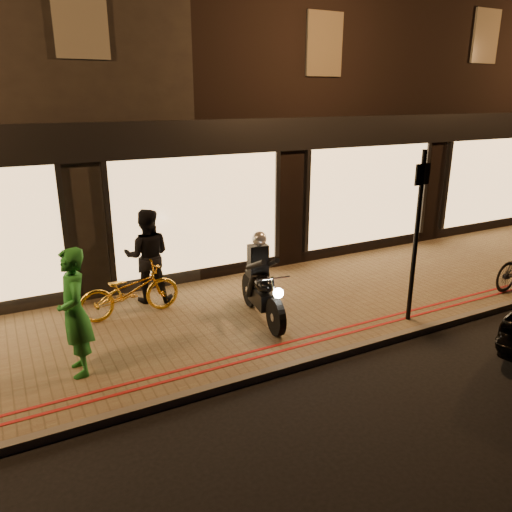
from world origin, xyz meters
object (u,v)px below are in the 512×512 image
(sign_post, at_px, (417,229))
(bicycle_gold, at_px, (130,291))
(person_green, at_px, (75,313))
(motorcycle, at_px, (262,286))

(sign_post, xyz_separation_m, bicycle_gold, (-4.36, 2.49, -1.20))
(sign_post, height_order, person_green, sign_post)
(bicycle_gold, xyz_separation_m, person_green, (-1.15, -1.62, 0.46))
(motorcycle, height_order, bicycle_gold, motorcycle)
(bicycle_gold, bearing_deg, sign_post, -121.50)
(bicycle_gold, bearing_deg, person_green, 142.83)
(motorcycle, xyz_separation_m, bicycle_gold, (-2.04, 1.22, -0.14))
(bicycle_gold, distance_m, person_green, 2.04)
(person_green, bearing_deg, bicycle_gold, 144.52)
(person_green, bearing_deg, sign_post, 80.93)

